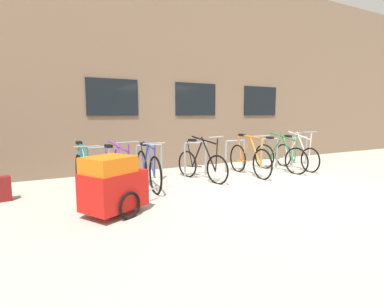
{
  "coord_description": "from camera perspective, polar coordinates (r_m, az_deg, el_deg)",
  "views": [
    {
      "loc": [
        -4.28,
        -4.57,
        1.52
      ],
      "look_at": [
        -0.98,
        1.6,
        0.61
      ],
      "focal_mm": 28.27,
      "sensor_mm": 36.0,
      "label": 1
    }
  ],
  "objects": [
    {
      "name": "bicycle_orange",
      "position": [
        7.7,
        10.74,
        -1.08
      ],
      "size": [
        0.44,
        1.8,
        1.05
      ],
      "color": "black",
      "rests_on": "ground"
    },
    {
      "name": "backpack",
      "position": [
        6.31,
        -32.22,
        -5.66
      ],
      "size": [
        0.3,
        0.24,
        0.44
      ],
      "primitive_type": "cube",
      "rotation": [
        0.0,
        0.0,
        0.13
      ],
      "color": "maroon",
      "rests_on": "ground"
    },
    {
      "name": "bike_rack",
      "position": [
        7.76,
        4.53,
        -0.03
      ],
      "size": [
        6.64,
        0.05,
        0.85
      ],
      "color": "gray",
      "rests_on": "ground"
    },
    {
      "name": "bicycle_green",
      "position": [
        8.45,
        16.17,
        -0.62
      ],
      "size": [
        0.44,
        1.75,
        1.08
      ],
      "color": "black",
      "rests_on": "ground"
    },
    {
      "name": "storefront_building",
      "position": [
        11.93,
        -7.17,
        13.46
      ],
      "size": [
        28.0,
        6.62,
        5.58
      ],
      "color": "#7A604C",
      "rests_on": "ground"
    },
    {
      "name": "bicycle_purple",
      "position": [
        6.08,
        -13.99,
        -3.59
      ],
      "size": [
        0.49,
        1.76,
        1.05
      ],
      "color": "black",
      "rests_on": "ground"
    },
    {
      "name": "bicycle_black",
      "position": [
        7.0,
        1.81,
        -2.05
      ],
      "size": [
        0.53,
        1.64,
        1.06
      ],
      "color": "black",
      "rests_on": "ground"
    },
    {
      "name": "bike_trailer",
      "position": [
        4.73,
        -14.7,
        -5.73
      ],
      "size": [
        1.43,
        0.97,
        0.92
      ],
      "color": "red",
      "rests_on": "ground"
    },
    {
      "name": "bicycle_blue",
      "position": [
        6.3,
        -8.29,
        -2.96
      ],
      "size": [
        0.44,
        1.73,
        1.01
      ],
      "color": "black",
      "rests_on": "ground"
    },
    {
      "name": "bicycle_teal",
      "position": [
        6.15,
        -19.81,
        -3.6
      ],
      "size": [
        0.44,
        1.82,
        1.01
      ],
      "color": "black",
      "rests_on": "ground"
    },
    {
      "name": "ground_plane",
      "position": [
        6.45,
        14.62,
        -6.49
      ],
      "size": [
        42.0,
        42.0,
        0.0
      ],
      "primitive_type": "plane",
      "color": "#B2ADA0"
    },
    {
      "name": "bicycle_white",
      "position": [
        8.92,
        19.03,
        -0.37
      ],
      "size": [
        0.44,
        1.73,
        1.09
      ],
      "color": "black",
      "rests_on": "ground"
    }
  ]
}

